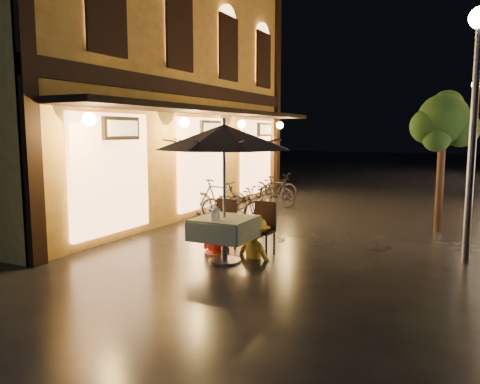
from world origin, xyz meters
The scene contains 17 objects.
ground centered at (0.00, 0.00, 0.00)m, with size 90.00×90.00×0.00m, color black.
west_building centered at (-5.72, 4.00, 3.71)m, with size 5.90×11.40×7.40m.
street_tree centered at (2.41, 4.51, 2.42)m, with size 1.43×1.20×3.15m.
streetlamp_near centered at (3.00, 2.00, 2.92)m, with size 0.36×0.36×4.23m.
streetlamp_far centered at (3.00, 14.00, 2.92)m, with size 0.36×0.36×4.23m.
cafe_table centered at (-0.72, 0.22, 0.59)m, with size 0.99×0.99×0.78m.
patio_umbrella centered at (-0.72, 0.22, 2.15)m, with size 2.34×2.34×2.46m.
cafe_chair_left centered at (-1.12, 0.96, 0.54)m, with size 0.42×0.42×0.97m.
cafe_chair_right centered at (-0.32, 0.96, 0.54)m, with size 0.42×0.42×0.97m.
table_lantern centered at (-0.72, -0.08, 0.92)m, with size 0.16×0.16×0.25m.
person_orange centered at (-1.20, 0.78, 0.68)m, with size 0.66×0.52×1.36m, color #F5462F.
person_yellow centered at (-0.38, 0.76, 0.70)m, with size 0.91×0.52×1.40m, color yellow.
bicycle_0 centered at (-2.18, 3.37, 0.46)m, with size 0.61×1.76×0.93m, color black.
bicycle_1 centered at (-2.84, 3.82, 0.50)m, with size 0.47×1.67×1.00m, color black.
bicycle_2 centered at (-2.40, 4.98, 0.40)m, with size 0.53×1.52×0.80m, color black.
bicycle_3 centered at (-2.24, 6.32, 0.45)m, with size 0.42×1.48×0.89m, color black.
bicycle_4 centered at (-2.82, 7.59, 0.44)m, with size 0.59×1.68×0.88m, color black.
Camera 1 is at (3.00, -6.69, 2.24)m, focal length 35.00 mm.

